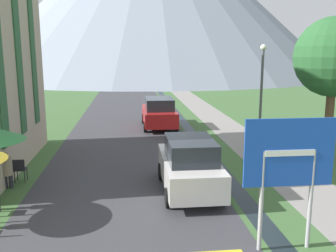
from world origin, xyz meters
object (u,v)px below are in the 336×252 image
(road_sign, at_px, (289,164))
(cafe_chair_far_left, at_px, (3,171))
(cafe_chair_far_right, at_px, (20,168))
(parked_car_far, at_px, (159,113))
(streetlamp, at_px, (261,88))
(person_seated_near, at_px, (7,168))
(parked_car_near, at_px, (189,165))
(tree_by_path, at_px, (334,58))

(road_sign, xyz_separation_m, cafe_chair_far_left, (-7.94, 5.17, -1.57))
(cafe_chair_far_right, xyz_separation_m, cafe_chair_far_left, (-0.51, -0.22, 0.00))
(road_sign, height_order, parked_car_far, road_sign)
(cafe_chair_far_left, distance_m, streetlamp, 11.43)
(cafe_chair_far_right, relative_size, person_seated_near, 0.68)
(cafe_chair_far_right, bearing_deg, parked_car_far, 60.76)
(person_seated_near, bearing_deg, parked_car_far, 58.83)
(parked_car_near, distance_m, streetlamp, 6.92)
(parked_car_near, xyz_separation_m, tree_by_path, (6.48, 3.18, 3.40))
(road_sign, relative_size, tree_by_path, 0.52)
(parked_car_near, height_order, tree_by_path, tree_by_path)
(streetlamp, bearing_deg, parked_car_near, -129.13)
(parked_car_far, distance_m, cafe_chair_far_left, 11.30)
(road_sign, relative_size, cafe_chair_far_right, 3.67)
(cafe_chair_far_right, bearing_deg, person_seated_near, -109.67)
(cafe_chair_far_left, bearing_deg, person_seated_near, -71.19)
(road_sign, distance_m, person_seated_near, 9.15)
(cafe_chair_far_left, xyz_separation_m, tree_by_path, (12.80, 1.86, 3.79))
(road_sign, bearing_deg, tree_by_path, 55.31)
(parked_car_near, height_order, cafe_chair_far_right, parked_car_near)
(streetlamp, bearing_deg, cafe_chair_far_left, -159.98)
(parked_car_far, bearing_deg, streetlamp, -52.54)
(streetlamp, bearing_deg, road_sign, -105.92)
(cafe_chair_far_left, height_order, tree_by_path, tree_by_path)
(parked_car_far, relative_size, cafe_chair_far_right, 5.19)
(road_sign, bearing_deg, person_seated_near, 147.95)
(cafe_chair_far_left, xyz_separation_m, person_seated_near, (0.27, -0.37, 0.18))
(cafe_chair_far_right, bearing_deg, cafe_chair_far_left, -154.11)
(cafe_chair_far_right, distance_m, cafe_chair_far_left, 0.55)
(parked_car_near, xyz_separation_m, streetlamp, (4.18, 5.14, 2.00))
(cafe_chair_far_right, xyz_separation_m, person_seated_near, (-0.24, -0.59, 0.18))
(parked_car_far, distance_m, cafe_chair_far_right, 10.84)
(road_sign, bearing_deg, cafe_chair_far_left, 146.93)
(parked_car_far, height_order, tree_by_path, tree_by_path)
(cafe_chair_far_right, bearing_deg, parked_car_near, -12.34)
(person_seated_near, relative_size, tree_by_path, 0.21)
(road_sign, height_order, tree_by_path, tree_by_path)
(cafe_chair_far_right, height_order, person_seated_near, person_seated_near)
(streetlamp, height_order, tree_by_path, tree_by_path)
(person_seated_near, distance_m, streetlamp, 11.28)
(road_sign, height_order, person_seated_near, road_sign)
(cafe_chair_far_left, bearing_deg, road_sign, -50.40)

